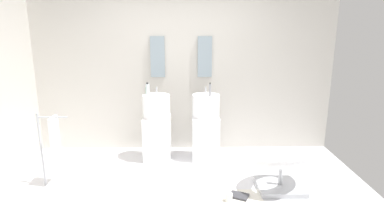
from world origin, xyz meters
TOP-DOWN VIEW (x-y plane):
  - ground_plane at (0.00, 0.00)m, footprint 4.80×3.60m
  - rear_partition at (0.00, 1.65)m, footprint 4.80×0.10m
  - pedestal_sink_left at (-0.37, 1.15)m, footprint 0.40×0.40m
  - pedestal_sink_right at (0.37, 1.15)m, footprint 0.40×0.40m
  - vanity_mirror_left at (-0.37, 1.58)m, footprint 0.22×0.03m
  - vanity_mirror_right at (0.37, 1.58)m, footprint 0.22×0.03m
  - lounge_chair at (1.24, 0.17)m, footprint 1.05×1.05m
  - towel_rack at (-1.58, 0.33)m, footprint 0.37×0.22m
  - area_rug at (0.48, -0.20)m, footprint 0.98×0.69m
  - magazine_charcoal at (0.70, -0.03)m, footprint 0.26×0.24m
  - coffee_mug at (0.56, -0.13)m, footprint 0.08×0.08m
  - soap_bottle_clear at (-0.49, 1.19)m, footprint 0.05×0.05m
  - soap_bottle_grey at (0.42, 1.06)m, footprint 0.04×0.04m
  - soap_bottle_green at (-0.50, 1.20)m, footprint 0.05×0.05m

SIDE VIEW (x-z plane):
  - ground_plane at x=0.00m, z-range -0.04..0.00m
  - area_rug at x=0.48m, z-range 0.00..0.01m
  - magazine_charcoal at x=0.70m, z-range 0.01..0.04m
  - coffee_mug at x=0.56m, z-range 0.01..0.11m
  - lounge_chair at x=1.24m, z-range 0.03..0.67m
  - pedestal_sink_left at x=-0.37m, z-range -0.05..1.05m
  - pedestal_sink_right at x=0.37m, z-range -0.05..1.05m
  - towel_rack at x=-1.58m, z-range 0.15..1.10m
  - soap_bottle_green at x=-0.50m, z-range 0.99..1.12m
  - soap_bottle_clear at x=-0.49m, z-range 0.99..1.17m
  - soap_bottle_grey at x=0.42m, z-range 0.99..1.18m
  - rear_partition at x=0.00m, z-range 0.00..2.60m
  - vanity_mirror_left at x=-0.37m, z-range 1.20..1.82m
  - vanity_mirror_right at x=0.37m, z-range 1.20..1.82m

